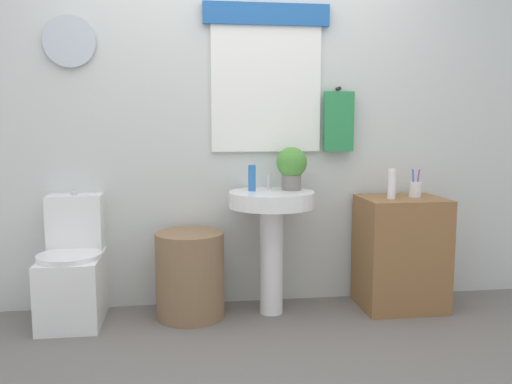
% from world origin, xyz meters
% --- Properties ---
extents(ground_plane, '(8.00, 8.00, 0.00)m').
position_xyz_m(ground_plane, '(0.00, 0.00, 0.00)').
color(ground_plane, slate).
extents(back_wall, '(4.40, 0.18, 2.60)m').
position_xyz_m(back_wall, '(0.00, 1.15, 1.31)').
color(back_wall, silver).
rests_on(back_wall, ground_plane).
extents(toilet, '(0.38, 0.51, 0.80)m').
position_xyz_m(toilet, '(-1.06, 0.88, 0.30)').
color(toilet, white).
rests_on(toilet, ground_plane).
extents(laundry_hamper, '(0.43, 0.43, 0.55)m').
position_xyz_m(laundry_hamper, '(-0.34, 0.85, 0.27)').
color(laundry_hamper, '#846647').
rests_on(laundry_hamper, ground_plane).
extents(pedestal_sink, '(0.55, 0.55, 0.80)m').
position_xyz_m(pedestal_sink, '(0.19, 0.85, 0.61)').
color(pedestal_sink, white).
rests_on(pedestal_sink, ground_plane).
extents(faucet, '(0.03, 0.03, 0.10)m').
position_xyz_m(faucet, '(0.19, 0.97, 0.85)').
color(faucet, silver).
rests_on(faucet, pedestal_sink).
extents(wooden_cabinet, '(0.54, 0.44, 0.74)m').
position_xyz_m(wooden_cabinet, '(1.06, 0.85, 0.37)').
color(wooden_cabinet, olive).
rests_on(wooden_cabinet, ground_plane).
extents(soap_bottle, '(0.05, 0.05, 0.17)m').
position_xyz_m(soap_bottle, '(0.07, 0.90, 0.88)').
color(soap_bottle, '#2D6BB7').
rests_on(soap_bottle, pedestal_sink).
extents(potted_plant, '(0.20, 0.20, 0.28)m').
position_xyz_m(potted_plant, '(0.33, 0.91, 0.96)').
color(potted_plant, slate).
rests_on(potted_plant, pedestal_sink).
extents(lotion_bottle, '(0.05, 0.05, 0.20)m').
position_xyz_m(lotion_bottle, '(0.97, 0.81, 0.84)').
color(lotion_bottle, white).
rests_on(lotion_bottle, wooden_cabinet).
extents(toothbrush_cup, '(0.08, 0.08, 0.19)m').
position_xyz_m(toothbrush_cup, '(1.16, 0.87, 0.79)').
color(toothbrush_cup, silver).
rests_on(toothbrush_cup, wooden_cabinet).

